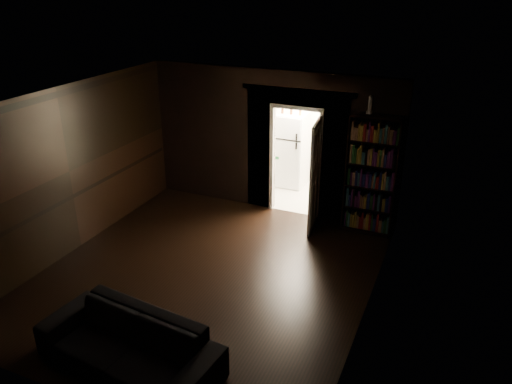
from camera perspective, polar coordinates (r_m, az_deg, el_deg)
ground at (r=8.05m, az=-5.76°, el=-9.58°), size 5.50×5.50×0.00m
room_walls at (r=8.15m, az=-2.68°, el=4.21°), size 5.02×5.61×2.84m
kitchen_alcove at (r=10.61m, az=6.53°, el=6.06°), size 2.20×1.80×2.60m
sofa at (r=6.35m, az=-14.42°, el=-15.86°), size 2.37×1.22×0.88m
bookshelf at (r=9.11m, az=13.02°, el=1.82°), size 0.94×0.48×2.20m
refrigerator at (r=11.12m, az=3.85°, el=4.91°), size 0.79×0.74×1.65m
door at (r=9.12m, az=6.69°, el=1.81°), size 0.16×0.85×2.05m
figurine at (r=8.82m, az=12.90°, el=9.71°), size 0.11×0.11×0.31m
bottles at (r=10.72m, az=4.06°, el=9.47°), size 0.59×0.29×0.25m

